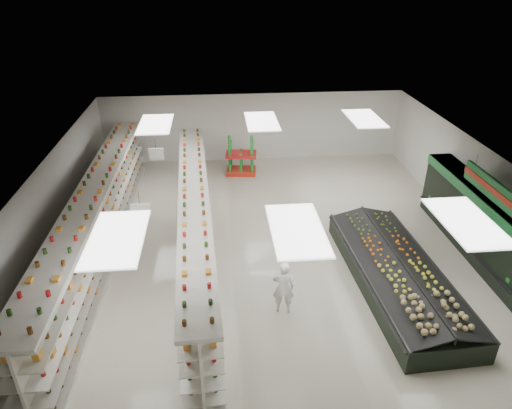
{
  "coord_description": "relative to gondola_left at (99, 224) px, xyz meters",
  "views": [
    {
      "loc": [
        -1.71,
        -12.71,
        8.5
      ],
      "look_at": [
        -0.52,
        0.62,
        1.38
      ],
      "focal_mm": 32.0,
      "sensor_mm": 36.0,
      "label": 1
    }
  ],
  "objects": [
    {
      "name": "aisle_sign_far",
      "position": [
        1.83,
        1.66,
        1.69
      ],
      "size": [
        0.52,
        0.06,
        0.75
      ],
      "color": "white",
      "rests_on": "ceiling"
    },
    {
      "name": "floor",
      "position": [
        5.63,
        -0.34,
        -1.07
      ],
      "size": [
        16.0,
        16.0,
        0.0
      ],
      "primitive_type": "plane",
      "color": "beige",
      "rests_on": "ground"
    },
    {
      "name": "wall_back",
      "position": [
        5.63,
        7.66,
        0.53
      ],
      "size": [
        14.0,
        0.02,
        3.2
      ],
      "primitive_type": "cube",
      "color": "silver",
      "rests_on": "floor"
    },
    {
      "name": "shopper_background",
      "position": [
        2.83,
        2.97,
        -0.14
      ],
      "size": [
        0.68,
        0.97,
        1.85
      ],
      "primitive_type": "imported",
      "rotation": [
        0.0,
        0.0,
        1.43
      ],
      "color": "tan",
      "rests_on": "floor"
    },
    {
      "name": "wall_left",
      "position": [
        -1.37,
        -0.34,
        0.53
      ],
      "size": [
        0.02,
        16.0,
        3.2
      ],
      "primitive_type": "cube",
      "color": "silver",
      "rests_on": "floor"
    },
    {
      "name": "wall_right",
      "position": [
        12.63,
        -0.34,
        0.53
      ],
      "size": [
        0.02,
        16.0,
        3.2
      ],
      "primitive_type": "cube",
      "color": "silver",
      "rests_on": "floor"
    },
    {
      "name": "produce_wall_case",
      "position": [
        12.16,
        -1.84,
        0.18
      ],
      "size": [
        0.93,
        8.0,
        2.2
      ],
      "color": "black",
      "rests_on": "floor"
    },
    {
      "name": "aisle_sign_near",
      "position": [
        1.83,
        -2.34,
        1.69
      ],
      "size": [
        0.52,
        0.06,
        0.75
      ],
      "color": "white",
      "rests_on": "ceiling"
    },
    {
      "name": "shopper_main",
      "position": [
        5.52,
        -3.41,
        -0.26
      ],
      "size": [
        0.63,
        0.46,
        1.61
      ],
      "primitive_type": "imported",
      "rotation": [
        0.0,
        0.0,
        3.01
      ],
      "color": "silver",
      "rests_on": "floor"
    },
    {
      "name": "gondola_center",
      "position": [
        3.11,
        -0.29,
        -0.07
      ],
      "size": [
        1.55,
        12.55,
        2.17
      ],
      "rotation": [
        0.0,
        0.0,
        0.05
      ],
      "color": "white",
      "rests_on": "floor"
    },
    {
      "name": "ceiling",
      "position": [
        5.63,
        -0.34,
        2.13
      ],
      "size": [
        14.0,
        16.0,
        0.02
      ],
      "primitive_type": "cube",
      "color": "white",
      "rests_on": "wall_back"
    },
    {
      "name": "hortifruti_banner",
      "position": [
        11.88,
        -1.84,
        1.58
      ],
      "size": [
        0.12,
        3.2,
        0.95
      ],
      "color": "#1E7134",
      "rests_on": "ceiling"
    },
    {
      "name": "produce_island",
      "position": [
        9.02,
        -2.58,
        -0.62
      ],
      "size": [
        2.63,
        6.59,
        0.97
      ],
      "rotation": [
        0.0,
        0.0,
        0.04
      ],
      "color": "black",
      "rests_on": "floor"
    },
    {
      "name": "soda_endcap",
      "position": [
        4.95,
        5.96,
        -0.22
      ],
      "size": [
        1.44,
        1.06,
        1.74
      ],
      "rotation": [
        0.0,
        0.0,
        -0.11
      ],
      "color": "red",
      "rests_on": "floor"
    },
    {
      "name": "gondola_left",
      "position": [
        0.0,
        0.0,
        0.0
      ],
      "size": [
        1.07,
        13.4,
        2.32
      ],
      "rotation": [
        0.0,
        0.0,
        -0.0
      ],
      "color": "white",
      "rests_on": "floor"
    }
  ]
}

